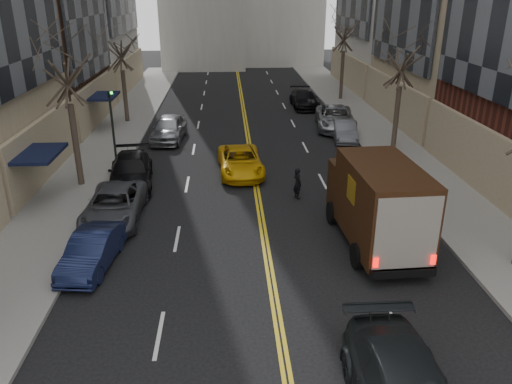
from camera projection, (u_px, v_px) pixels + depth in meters
sidewalk_left at (108, 145)px, 31.64m from camera, size 4.00×66.00×0.15m
sidewalk_right at (386, 140)px, 32.64m from camera, size 4.00×66.00×0.15m
tree_lf_mid at (63, 52)px, 22.72m from camera, size 3.20×3.20×8.91m
tree_lf_far at (119, 39)px, 34.94m from camera, size 3.20×3.20×8.12m
tree_rt_mid at (404, 47)px, 28.47m from camera, size 3.20×3.20×8.32m
tree_rt_far at (345, 21)px, 42.11m from camera, size 3.20×3.20×9.11m
traffic_signal at (112, 122)px, 26.07m from camera, size 0.29×0.26×4.70m
ups_truck at (377, 204)px, 18.88m from camera, size 2.78×6.35×3.43m
taxi at (240, 161)px, 26.79m from camera, size 2.55×5.01×1.36m
pedestrian at (297, 183)px, 23.55m from camera, size 0.54×0.64×1.50m
parked_lf_b at (92, 251)px, 17.73m from camera, size 1.79×4.01×1.28m
parked_lf_c at (114, 205)px, 21.31m from camera, size 2.30×4.96×1.38m
parked_lf_d at (131, 171)px, 25.13m from camera, size 2.68×5.35×1.49m
parked_lf_e at (169, 128)px, 32.59m from camera, size 2.32×4.93×1.63m
parked_rt_a at (345, 131)px, 32.64m from camera, size 1.81×4.04×1.29m
parked_rt_b at (335, 118)px, 35.35m from camera, size 3.25×5.90×1.56m
parked_rt_c at (304, 99)px, 41.67m from camera, size 2.09×4.99×1.44m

